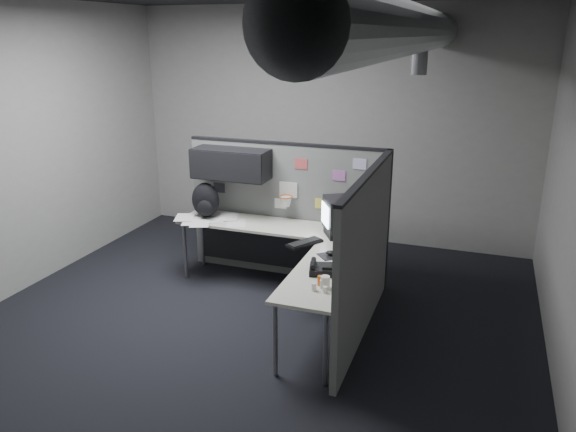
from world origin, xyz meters
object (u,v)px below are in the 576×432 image
at_px(monitor, 343,216).
at_px(keyboard, 305,243).
at_px(desk, 288,245).
at_px(backpack, 206,201).
at_px(phone, 320,268).

height_order(monitor, keyboard, monitor).
bearing_deg(desk, monitor, 19.37).
bearing_deg(monitor, backpack, -167.19).
xyz_separation_m(monitor, backpack, (-1.69, 0.07, -0.02)).
bearing_deg(keyboard, desk, 126.95).
height_order(keyboard, phone, phone).
height_order(keyboard, backpack, backpack).
relative_size(phone, backpack, 0.65).
bearing_deg(phone, monitor, 88.60).
relative_size(keyboard, phone, 1.56).
bearing_deg(backpack, keyboard, -23.37).
relative_size(desk, keyboard, 5.43).
height_order(desk, keyboard, keyboard).
xyz_separation_m(monitor, keyboard, (-0.30, -0.40, -0.20)).
height_order(monitor, backpack, monitor).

